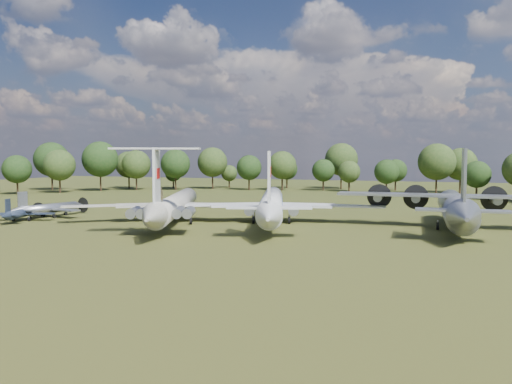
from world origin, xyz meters
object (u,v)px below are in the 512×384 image
at_px(small_prop_northwest, 50,210).
at_px(person_on_il62, 161,194).
at_px(small_prop_west, 22,215).
at_px(il62_airliner, 175,209).
at_px(an12_transport, 455,212).
at_px(tu104_jet, 271,208).

xyz_separation_m(small_prop_northwest, person_on_il62, (28.05, -10.36, 4.21)).
bearing_deg(small_prop_northwest, person_on_il62, -11.19).
bearing_deg(person_on_il62, small_prop_west, -34.08).
bearing_deg(il62_airliner, small_prop_northwest, 161.19).
xyz_separation_m(an12_transport, small_prop_northwest, (-63.79, -8.98, -1.26)).
xyz_separation_m(tu104_jet, person_on_il62, (-9.30, -16.89, 3.06)).
relative_size(an12_transport, person_on_il62, 19.58).
height_order(il62_airliner, small_prop_northwest, il62_airliner).
bearing_deg(small_prop_northwest, tu104_jet, 19.00).
height_order(an12_transport, person_on_il62, person_on_il62).
height_order(tu104_jet, small_prop_northwest, tu104_jet).
distance_m(il62_airliner, small_prop_west, 24.90).
bearing_deg(person_on_il62, tu104_jet, -143.33).
distance_m(tu104_jet, an12_transport, 26.56).
relative_size(tu104_jet, an12_transport, 1.25).
distance_m(tu104_jet, small_prop_northwest, 37.93).
bearing_deg(il62_airliner, tu104_jet, -0.49).
relative_size(il62_airliner, small_prop_northwest, 2.85).
height_order(tu104_jet, small_prop_west, tu104_jet).
bearing_deg(small_prop_northwest, an12_transport, 17.10).
bearing_deg(tu104_jet, small_prop_west, 179.69).
distance_m(an12_transport, person_on_il62, 40.74).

